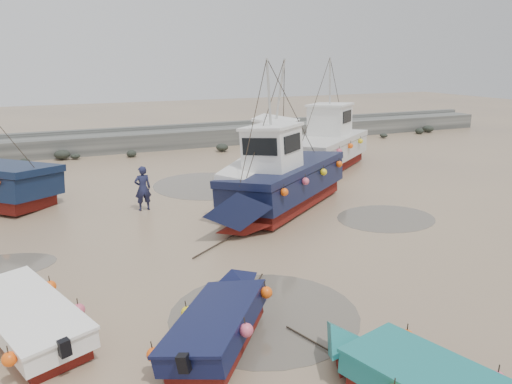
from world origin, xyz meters
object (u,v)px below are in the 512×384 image
dinghy_1 (225,317)px  dinghy_2 (427,382)px  cabin_boat_3 (328,144)px  cabin_boat_2 (280,180)px  person (144,210)px  cabin_boat_1 (265,170)px  dinghy_0 (22,310)px

dinghy_1 → dinghy_2: same height
dinghy_1 → cabin_boat_3: (12.11, 14.97, 0.78)m
cabin_boat_2 → cabin_boat_3: 9.29m
cabin_boat_3 → person: 12.53m
dinghy_2 → person: 14.64m
dinghy_2 → cabin_boat_1: 14.44m
cabin_boat_1 → cabin_boat_2: (-0.24, -2.00, -0.01)m
cabin_boat_3 → cabin_boat_1: bearing=-90.8°
dinghy_0 → dinghy_2: (6.80, -6.01, 0.01)m
dinghy_1 → person: 10.78m
cabin_boat_3 → person: bearing=-107.5°
cabin_boat_1 → dinghy_0: bearing=-102.0°
dinghy_1 → cabin_boat_2: 10.07m
person → dinghy_0: bearing=58.6°
dinghy_2 → cabin_boat_1: bearing=60.1°
cabin_boat_3 → person: cabin_boat_3 is taller
cabin_boat_1 → person: 5.64m
dinghy_1 → cabin_boat_2: cabin_boat_2 is taller
person → dinghy_1: bearing=85.3°
dinghy_1 → dinghy_2: size_ratio=0.83×
cabin_boat_2 → cabin_boat_3: (6.51, 6.64, 0.00)m
cabin_boat_1 → dinghy_1: bearing=-80.0°
cabin_boat_1 → cabin_boat_3: same height
dinghy_2 → cabin_boat_2: size_ratio=0.64×
cabin_boat_2 → person: cabin_boat_2 is taller
dinghy_2 → cabin_boat_1: (3.29, 14.04, 0.80)m
cabin_boat_2 → dinghy_0: bearing=85.3°
dinghy_2 → cabin_boat_3: 20.99m
dinghy_1 → cabin_boat_2: size_ratio=0.53×
cabin_boat_3 → dinghy_1: bearing=-76.2°
dinghy_2 → cabin_boat_3: size_ratio=0.64×
dinghy_2 → cabin_boat_1: size_ratio=0.70×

